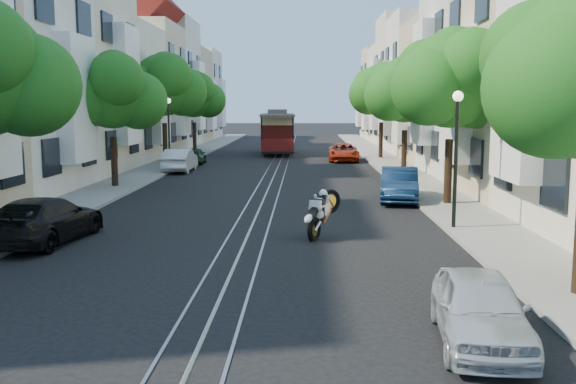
# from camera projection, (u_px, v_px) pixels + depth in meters

# --- Properties ---
(ground) EXTENTS (200.00, 200.00, 0.00)m
(ground) POSITION_uv_depth(u_px,v_px,m) (280.00, 162.00, 43.76)
(ground) COLOR black
(ground) RESTS_ON ground
(sidewalk_east) EXTENTS (2.50, 80.00, 0.12)m
(sidewalk_east) POSITION_uv_depth(u_px,v_px,m) (386.00, 162.00, 43.57)
(sidewalk_east) COLOR gray
(sidewalk_east) RESTS_ON ground
(sidewalk_west) EXTENTS (2.50, 80.00, 0.12)m
(sidewalk_west) POSITION_uv_depth(u_px,v_px,m) (174.00, 161.00, 43.94)
(sidewalk_west) COLOR gray
(sidewalk_west) RESTS_ON ground
(rail_left) EXTENTS (0.06, 80.00, 0.02)m
(rail_left) POSITION_uv_depth(u_px,v_px,m) (272.00, 162.00, 43.77)
(rail_left) COLOR gray
(rail_left) RESTS_ON ground
(rail_slot) EXTENTS (0.06, 80.00, 0.02)m
(rail_slot) POSITION_uv_depth(u_px,v_px,m) (280.00, 162.00, 43.76)
(rail_slot) COLOR gray
(rail_slot) RESTS_ON ground
(rail_right) EXTENTS (0.06, 80.00, 0.02)m
(rail_right) POSITION_uv_depth(u_px,v_px,m) (288.00, 162.00, 43.75)
(rail_right) COLOR gray
(rail_right) RESTS_ON ground
(lane_line) EXTENTS (0.08, 80.00, 0.01)m
(lane_line) POSITION_uv_depth(u_px,v_px,m) (280.00, 162.00, 43.76)
(lane_line) COLOR tan
(lane_line) RESTS_ON ground
(townhouses_east) EXTENTS (7.75, 72.00, 12.00)m
(townhouses_east) POSITION_uv_depth(u_px,v_px,m) (458.00, 85.00, 42.68)
(townhouses_east) COLOR beige
(townhouses_east) RESTS_ON ground
(townhouses_west) EXTENTS (7.75, 72.00, 11.76)m
(townhouses_west) POSITION_uv_depth(u_px,v_px,m) (104.00, 87.00, 43.30)
(townhouses_west) COLOR silver
(townhouses_west) RESTS_ON ground
(tree_e_b) EXTENTS (4.93, 4.08, 6.68)m
(tree_e_b) POSITION_uv_depth(u_px,v_px,m) (453.00, 82.00, 24.09)
(tree_e_b) COLOR black
(tree_e_b) RESTS_ON ground
(tree_e_c) EXTENTS (4.84, 3.99, 6.52)m
(tree_e_c) POSITION_uv_depth(u_px,v_px,m) (407.00, 92.00, 35.01)
(tree_e_c) COLOR black
(tree_e_c) RESTS_ON ground
(tree_e_d) EXTENTS (5.01, 4.16, 6.85)m
(tree_e_d) POSITION_uv_depth(u_px,v_px,m) (383.00, 91.00, 45.87)
(tree_e_d) COLOR black
(tree_e_d) RESTS_ON ground
(tree_w_b) EXTENTS (4.72, 3.87, 6.27)m
(tree_w_b) POSITION_uv_depth(u_px,v_px,m) (113.00, 93.00, 29.46)
(tree_w_b) COLOR black
(tree_w_b) RESTS_ON ground
(tree_w_c) EXTENTS (5.13, 4.28, 7.09)m
(tree_w_c) POSITION_uv_depth(u_px,v_px,m) (165.00, 86.00, 40.27)
(tree_w_c) COLOR black
(tree_w_c) RESTS_ON ground
(tree_w_d) EXTENTS (4.84, 3.99, 6.52)m
(tree_w_d) POSITION_uv_depth(u_px,v_px,m) (195.00, 96.00, 51.23)
(tree_w_d) COLOR black
(tree_w_d) RESTS_ON ground
(lamp_east) EXTENTS (0.32, 0.32, 4.16)m
(lamp_east) POSITION_uv_depth(u_px,v_px,m) (457.00, 139.00, 19.44)
(lamp_east) COLOR black
(lamp_east) RESTS_ON ground
(lamp_west) EXTENTS (0.32, 0.32, 4.16)m
(lamp_west) POSITION_uv_depth(u_px,v_px,m) (169.00, 123.00, 37.60)
(lamp_west) COLOR black
(lamp_west) RESTS_ON ground
(sportbike_rider) EXTENTS (1.09, 1.76, 1.41)m
(sportbike_rider) POSITION_uv_depth(u_px,v_px,m) (321.00, 210.00, 18.76)
(sportbike_rider) COLOR black
(sportbike_rider) RESTS_ON ground
(cable_car) EXTENTS (2.98, 8.51, 3.23)m
(cable_car) POSITION_uv_depth(u_px,v_px,m) (277.00, 130.00, 51.22)
(cable_car) COLOR black
(cable_car) RESTS_ON ground
(parked_car_e_near) EXTENTS (1.72, 3.55, 1.17)m
(parked_car_e_near) POSITION_uv_depth(u_px,v_px,m) (480.00, 308.00, 10.36)
(parked_car_e_near) COLOR #AAB2B7
(parked_car_e_near) RESTS_ON ground
(parked_car_e_mid) EXTENTS (1.98, 4.28, 1.36)m
(parked_car_e_mid) POSITION_uv_depth(u_px,v_px,m) (399.00, 184.00, 25.88)
(parked_car_e_mid) COLOR #0C203F
(parked_car_e_mid) RESTS_ON ground
(parked_car_e_far) EXTENTS (2.18, 4.49, 1.23)m
(parked_car_e_far) POSITION_uv_depth(u_px,v_px,m) (344.00, 152.00, 44.54)
(parked_car_e_far) COLOR #9B250E
(parked_car_e_far) RESTS_ON ground
(parked_car_w_near) EXTENTS (2.34, 4.70, 1.31)m
(parked_car_w_near) POSITION_uv_depth(u_px,v_px,m) (45.00, 220.00, 17.99)
(parked_car_w_near) COLOR black
(parked_car_w_near) RESTS_ON ground
(parked_car_w_mid) EXTENTS (1.45, 4.13, 1.36)m
(parked_car_w_mid) POSITION_uv_depth(u_px,v_px,m) (180.00, 160.00, 37.44)
(parked_car_w_mid) COLOR silver
(parked_car_w_mid) RESTS_ON ground
(parked_car_w_far) EXTENTS (1.42, 3.32, 1.12)m
(parked_car_w_far) POSITION_uv_depth(u_px,v_px,m) (195.00, 156.00, 42.41)
(parked_car_w_far) COLOR #153618
(parked_car_w_far) RESTS_ON ground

